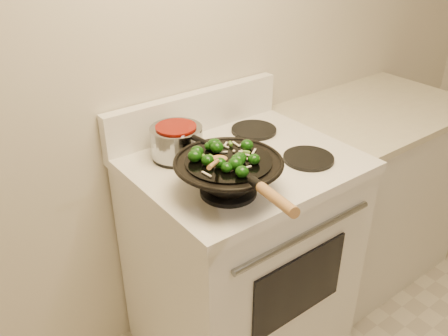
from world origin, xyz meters
TOP-DOWN VIEW (x-y plane):
  - stove at (-0.17, 1.17)m, footprint 0.78×0.67m
  - counter_unit at (0.65, 1.20)m, footprint 0.87×0.62m
  - wok at (-0.35, 1.02)m, footprint 0.34×0.56m
  - stirfry at (-0.36, 1.03)m, footprint 0.22×0.23m
  - wooden_spoon at (-0.42, 0.99)m, footprint 0.18×0.18m
  - saucepan at (-0.35, 1.32)m, footprint 0.19×0.30m

SIDE VIEW (x-z plane):
  - counter_unit at x=0.65m, z-range 0.00..0.91m
  - stove at x=-0.17m, z-range -0.07..1.01m
  - saucepan at x=-0.35m, z-range 0.93..1.04m
  - wok at x=-0.35m, z-range 0.90..1.08m
  - stirfry at x=-0.36m, z-range 1.03..1.07m
  - wooden_spoon at x=-0.42m, z-range 1.02..1.11m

